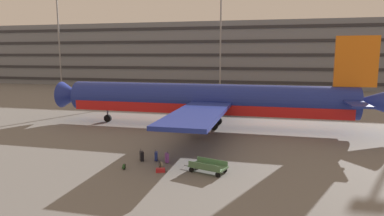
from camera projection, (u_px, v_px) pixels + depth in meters
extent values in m
plane|color=slate|center=(183.00, 123.00, 41.28)|extent=(600.00, 600.00, 0.00)
cube|color=slate|center=(234.00, 55.00, 91.08)|extent=(177.11, 16.43, 16.43)
cube|color=#2D2D33|center=(229.00, 82.00, 84.10)|extent=(175.34, 0.24, 0.70)
cube|color=#2D2D33|center=(229.00, 68.00, 83.59)|extent=(175.34, 0.24, 0.70)
cube|color=#2D2D33|center=(230.00, 55.00, 83.08)|extent=(175.34, 0.24, 0.70)
cube|color=#2D2D33|center=(230.00, 41.00, 82.58)|extent=(175.34, 0.24, 0.70)
cube|color=#2D2D33|center=(230.00, 27.00, 82.07)|extent=(175.34, 0.24, 0.70)
cylinder|color=navy|center=(205.00, 99.00, 38.85)|extent=(32.47, 3.60, 3.45)
cube|color=red|center=(205.00, 107.00, 39.00)|extent=(31.17, 3.52, 1.11)
cone|color=navy|center=(72.00, 95.00, 42.85)|extent=(2.78, 3.29, 3.28)
cone|color=navy|center=(372.00, 102.00, 34.76)|extent=(4.16, 2.78, 2.76)
cube|color=orange|center=(356.00, 62.00, 34.55)|extent=(4.15, 0.38, 5.18)
cube|color=navy|center=(357.00, 104.00, 32.09)|extent=(1.82, 5.19, 0.20)
cube|color=navy|center=(343.00, 96.00, 38.39)|extent=(1.82, 5.19, 0.20)
cube|color=navy|center=(197.00, 114.00, 30.46)|extent=(4.46, 13.65, 0.36)
cube|color=navy|center=(225.00, 93.00, 46.86)|extent=(4.46, 13.65, 0.36)
cylinder|color=#9E9EA3|center=(198.00, 122.00, 33.13)|extent=(2.48, 1.91, 1.90)
cylinder|color=#9E9EA3|center=(218.00, 105.00, 44.82)|extent=(2.48, 1.91, 1.90)
cylinder|color=black|center=(108.00, 118.00, 42.16)|extent=(0.90, 0.35, 0.90)
cylinder|color=slate|center=(107.00, 112.00, 42.04)|extent=(0.20, 0.20, 1.51)
cylinder|color=black|center=(214.00, 126.00, 37.57)|extent=(0.90, 0.35, 0.90)
cylinder|color=slate|center=(214.00, 119.00, 37.46)|extent=(0.20, 0.20, 1.51)
cylinder|color=black|center=(218.00, 121.00, 40.39)|extent=(0.90, 0.35, 0.90)
cylinder|color=slate|center=(218.00, 115.00, 40.28)|extent=(0.20, 0.20, 1.51)
cylinder|color=gray|center=(59.00, 44.00, 86.08)|extent=(0.36, 0.36, 21.96)
cylinder|color=gray|center=(221.00, 41.00, 76.61)|extent=(0.36, 0.36, 22.80)
cube|color=#B21E23|center=(160.00, 170.00, 24.11)|extent=(0.74, 0.57, 0.27)
cube|color=black|center=(165.00, 170.00, 24.14)|extent=(0.09, 0.19, 0.02)
cube|color=black|center=(142.00, 156.00, 26.56)|extent=(0.46, 0.51, 0.73)
cylinder|color=#333338|center=(140.00, 150.00, 26.58)|extent=(0.02, 0.02, 0.19)
cylinder|color=#333338|center=(141.00, 151.00, 26.35)|extent=(0.02, 0.02, 0.19)
cube|color=black|center=(141.00, 149.00, 26.45)|extent=(0.16, 0.22, 0.02)
cylinder|color=black|center=(143.00, 160.00, 26.82)|extent=(0.05, 0.04, 0.05)
cylinder|color=black|center=(144.00, 161.00, 26.50)|extent=(0.05, 0.04, 0.05)
cylinder|color=black|center=(140.00, 160.00, 26.75)|extent=(0.05, 0.04, 0.05)
cylinder|color=black|center=(141.00, 162.00, 26.42)|extent=(0.05, 0.04, 0.05)
cube|color=navy|center=(156.00, 156.00, 26.70)|extent=(0.35, 0.51, 0.66)
cylinder|color=#333338|center=(155.00, 150.00, 26.76)|extent=(0.02, 0.02, 0.16)
cylinder|color=#333338|center=(155.00, 151.00, 26.51)|extent=(0.02, 0.02, 0.16)
cube|color=black|center=(155.00, 150.00, 26.62)|extent=(0.09, 0.25, 0.02)
cylinder|color=black|center=(157.00, 159.00, 26.94)|extent=(0.05, 0.03, 0.05)
cylinder|color=black|center=(157.00, 161.00, 26.57)|extent=(0.05, 0.03, 0.05)
cylinder|color=black|center=(155.00, 160.00, 26.93)|extent=(0.05, 0.03, 0.05)
cylinder|color=black|center=(155.00, 161.00, 26.56)|extent=(0.05, 0.03, 0.05)
cube|color=#72388C|center=(167.00, 158.00, 26.15)|extent=(0.45, 0.54, 0.70)
cylinder|color=#333338|center=(168.00, 153.00, 25.98)|extent=(0.02, 0.02, 0.08)
cylinder|color=#333338|center=(167.00, 152.00, 26.23)|extent=(0.02, 0.02, 0.08)
cube|color=black|center=(168.00, 152.00, 26.10)|extent=(0.14, 0.24, 0.02)
cylinder|color=black|center=(166.00, 163.00, 26.00)|extent=(0.05, 0.04, 0.05)
cylinder|color=black|center=(165.00, 162.00, 26.36)|extent=(0.05, 0.04, 0.05)
cylinder|color=black|center=(169.00, 163.00, 26.05)|extent=(0.05, 0.04, 0.05)
cylinder|color=black|center=(168.00, 162.00, 26.41)|extent=(0.05, 0.04, 0.05)
ellipsoid|color=gray|center=(161.00, 165.00, 24.95)|extent=(0.43, 0.44, 0.52)
ellipsoid|color=gray|center=(163.00, 165.00, 25.02)|extent=(0.25, 0.26, 0.23)
torus|color=black|center=(161.00, 161.00, 24.89)|extent=(0.06, 0.07, 0.08)
cube|color=black|center=(159.00, 164.00, 24.98)|extent=(0.04, 0.04, 0.44)
cube|color=black|center=(160.00, 165.00, 24.81)|extent=(0.04, 0.04, 0.44)
ellipsoid|color=#264C26|center=(124.00, 167.00, 24.64)|extent=(0.29, 0.41, 0.41)
ellipsoid|color=#264C26|center=(123.00, 168.00, 24.65)|extent=(0.15, 0.28, 0.19)
torus|color=black|center=(124.00, 164.00, 24.61)|extent=(0.03, 0.08, 0.08)
cube|color=black|center=(125.00, 167.00, 24.54)|extent=(0.03, 0.04, 0.35)
cube|color=black|center=(126.00, 166.00, 24.74)|extent=(0.03, 0.04, 0.35)
cube|color=#4C724C|center=(208.00, 167.00, 24.01)|extent=(2.87, 2.01, 0.12)
cylinder|color=#4C4C51|center=(188.00, 166.00, 24.87)|extent=(0.68, 0.25, 0.05)
cube|color=#4C724C|center=(204.00, 166.00, 23.45)|extent=(2.37, 0.76, 0.40)
cube|color=#4C724C|center=(212.00, 162.00, 24.50)|extent=(2.37, 0.76, 0.40)
cylinder|color=black|center=(191.00, 170.00, 24.09)|extent=(0.37, 0.20, 0.36)
cylinder|color=black|center=(199.00, 165.00, 25.04)|extent=(0.37, 0.20, 0.36)
cylinder|color=black|center=(218.00, 175.00, 23.05)|extent=(0.37, 0.20, 0.36)
cylinder|color=black|center=(225.00, 170.00, 23.99)|extent=(0.37, 0.20, 0.36)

